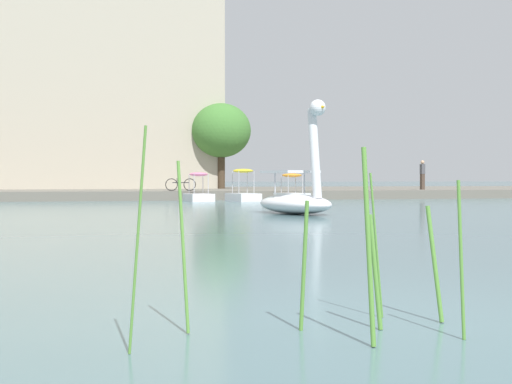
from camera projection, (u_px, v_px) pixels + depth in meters
ground_plane at (395, 318)px, 5.76m from camera, size 480.79×480.79×0.00m
shore_bank_far at (134, 192)px, 45.13m from camera, size 154.73×19.00×0.49m
swan_boat at (296, 196)px, 22.64m from camera, size 2.57×3.72×3.58m
pedal_boat_orange at (292, 193)px, 36.11m from camera, size 1.52×2.19×1.41m
pedal_boat_yellow at (243, 192)px, 35.38m from camera, size 1.57×2.23×1.63m
pedal_boat_pink at (199, 193)px, 35.14m from camera, size 1.40×2.02×1.46m
tree_broadleaf_behind_dock at (221, 131)px, 45.30m from camera, size 4.66×4.57×5.51m
person_on_path at (422, 174)px, 41.58m from camera, size 0.27×0.26×1.73m
bicycle_parked at (181, 185)px, 37.18m from camera, size 1.64×0.14×0.67m
apartment_block at (66, 73)px, 46.90m from camera, size 20.21×9.09×15.41m
reed_clump_foreground at (347, 256)px, 5.19m from camera, size 2.49×0.97×1.49m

